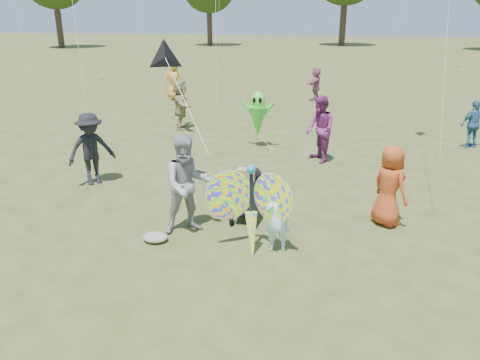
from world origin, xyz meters
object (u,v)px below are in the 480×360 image
child_girl (278,220)px  crowd_c (474,124)px  butterfly_kite (251,209)px  crowd_e (320,129)px  crowd_g (174,80)px  crowd_d (181,105)px  alien_kite (258,117)px  crowd_j (316,83)px  crowd_a (390,186)px  jogging_stroller (247,190)px  crowd_b (91,149)px  adult_man (187,185)px

child_girl → crowd_c: 9.33m
crowd_c → butterfly_kite: (-5.55, -7.88, 0.06)m
crowd_e → crowd_g: size_ratio=1.00×
crowd_d → crowd_g: crowd_g is taller
child_girl → alien_kite: size_ratio=0.68×
crowd_j → butterfly_kite: bearing=14.4°
crowd_a → crowd_d: size_ratio=0.92×
crowd_a → jogging_stroller: crowd_a is taller
child_girl → crowd_d: size_ratio=0.67×
crowd_j → alien_kite: bearing=7.1°
crowd_c → alien_kite: alien_kite is taller
crowd_c → alien_kite: bearing=-13.0°
crowd_b → crowd_d: (0.33, 5.89, -0.00)m
adult_man → crowd_a: bearing=-14.3°
crowd_c → butterfly_kite: 9.64m
child_girl → crowd_c: bearing=-134.3°
crowd_b → butterfly_kite: crowd_b is taller
crowd_j → alien_kite: (-1.37, -8.80, 0.20)m
crowd_j → alien_kite: 8.91m
crowd_a → alien_kite: size_ratio=0.93×
crowd_g → crowd_c: bearing=-44.0°
crowd_a → crowd_d: 9.48m
crowd_c → crowd_d: bearing=-27.7°
crowd_b → alien_kite: 5.26m
butterfly_kite → adult_man: bearing=157.5°
child_girl → alien_kite: 6.72m
crowd_e → alien_kite: 2.21m
crowd_j → butterfly_kite: 15.43m
crowd_a → crowd_e: (-1.48, 3.92, 0.12)m
adult_man → crowd_c: adult_man is taller
crowd_a → crowd_g: (-8.65, 12.52, 0.12)m
crowd_c → crowd_j: bearing=-79.7°
crowd_g → jogging_stroller: 14.06m
crowd_b → butterfly_kite: 5.10m
crowd_a → adult_man: bearing=66.8°
child_girl → crowd_c: (5.10, 7.81, 0.15)m
crowd_d → jogging_stroller: (3.72, -7.16, -0.26)m
crowd_j → crowd_d: bearing=-16.9°
crowd_d → crowd_j: crowd_d is taller
crowd_d → alien_kite: 3.62m
crowd_g → crowd_j: (6.62, 1.31, -0.16)m
alien_kite → crowd_g: bearing=125.0°
crowd_a → crowd_e: 4.20m
crowd_d → butterfly_kite: crowd_d is taller
child_girl → crowd_b: size_ratio=0.67×
crowd_c → crowd_g: bearing=-51.9°
crowd_b → crowd_d: bearing=41.4°
crowd_e → butterfly_kite: (-0.96, -5.52, -0.13)m
crowd_a → crowd_d: bearing=4.3°
alien_kite → crowd_d: bearing=148.6°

